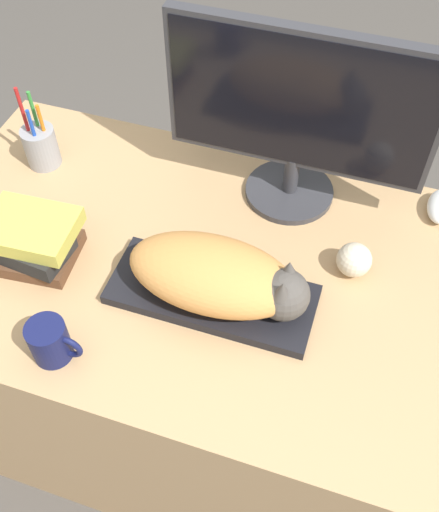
{
  "coord_description": "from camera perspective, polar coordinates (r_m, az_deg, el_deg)",
  "views": [
    {
      "loc": [
        0.26,
        -0.37,
        1.77
      ],
      "look_at": [
        0.01,
        0.38,
        0.79
      ],
      "focal_mm": 42.0,
      "sensor_mm": 36.0,
      "label": 1
    }
  ],
  "objects": [
    {
      "name": "monitor",
      "position": [
        1.32,
        7.59,
        13.5
      ],
      "size": [
        0.59,
        0.21,
        0.44
      ],
      "color": "#333338",
      "rests_on": "desk"
    },
    {
      "name": "pen_cup",
      "position": [
        1.58,
        -16.67,
        10.07
      ],
      "size": [
        0.08,
        0.08,
        0.23
      ],
      "color": "#939399",
      "rests_on": "desk"
    },
    {
      "name": "coffee_mug",
      "position": [
        1.21,
        -15.78,
        -7.84
      ],
      "size": [
        0.11,
        0.08,
        0.09
      ],
      "color": "#141947",
      "rests_on": "desk"
    },
    {
      "name": "cat",
      "position": [
        1.2,
        0.25,
        -2.0
      ],
      "size": [
        0.38,
        0.19,
        0.12
      ],
      "color": "#D18C47",
      "rests_on": "keyboard"
    },
    {
      "name": "book_stack",
      "position": [
        1.36,
        -17.5,
        1.34
      ],
      "size": [
        0.21,
        0.17,
        0.11
      ],
      "color": "brown",
      "rests_on": "desk"
    },
    {
      "name": "desk",
      "position": [
        1.62,
        -0.02,
        -8.97
      ],
      "size": [
        1.43,
        0.8,
        0.73
      ],
      "color": "tan",
      "rests_on": "ground_plane"
    },
    {
      "name": "keyboard",
      "position": [
        1.26,
        -0.7,
        -3.68
      ],
      "size": [
        0.43,
        0.17,
        0.02
      ],
      "color": "black",
      "rests_on": "desk"
    },
    {
      "name": "baseball",
      "position": [
        1.32,
        12.69,
        -0.36
      ],
      "size": [
        0.08,
        0.08,
        0.08
      ],
      "color": "beige",
      "rests_on": "desk"
    }
  ]
}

